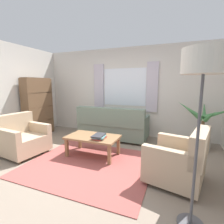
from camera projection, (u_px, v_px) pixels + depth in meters
The scene contains 12 objects.
ground_plane at pixel (90, 164), 3.24m from camera, with size 6.24×6.24×0.00m, color gray.
wall_back at pixel (125, 92), 5.10m from camera, with size 5.32×0.12×2.60m, color silver.
window_with_curtains at pixel (124, 87), 5.00m from camera, with size 1.98×0.07×1.40m.
area_rug at pixel (90, 164), 3.24m from camera, with size 2.33×1.98×0.01m, color #9E4C47.
couch at pixel (113, 126), 4.70m from camera, with size 1.90×0.82×0.92m.
armchair_left at pixel (22, 138), 3.69m from camera, with size 0.92×0.93×0.88m.
armchair_right at pixel (180, 161), 2.60m from camera, with size 0.99×1.00×0.88m.
coffee_table at pixel (93, 139), 3.57m from camera, with size 1.10×0.64×0.44m.
book_stack_on_table at pixel (99, 137), 3.39m from camera, with size 0.26×0.34×0.08m.
potted_plant at pixel (202, 131), 3.94m from camera, with size 1.26×1.03×1.14m.
bookshelf at pixel (40, 109), 5.03m from camera, with size 0.30×0.94×1.72m.
standing_lamp at pixel (203, 74), 1.57m from camera, with size 0.41×0.41×1.87m.
Camera 1 is at (1.52, -2.65, 1.53)m, focal length 26.75 mm.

